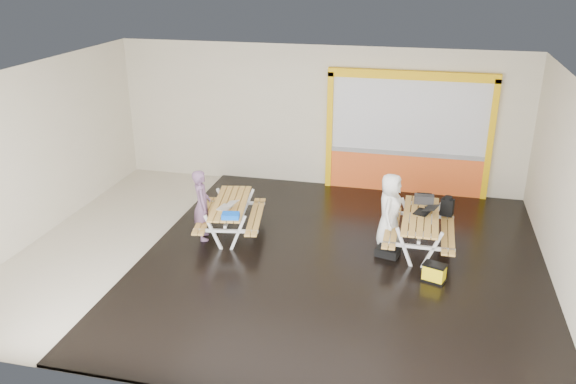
% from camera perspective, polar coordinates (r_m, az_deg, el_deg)
% --- Properties ---
extents(room, '(10.02, 8.02, 3.52)m').
position_cam_1_polar(room, '(10.72, -1.11, 1.98)').
color(room, beige).
rests_on(room, ground).
extents(deck, '(7.50, 7.98, 0.05)m').
position_cam_1_polar(deck, '(11.21, 5.20, -6.86)').
color(deck, black).
rests_on(deck, room).
extents(kiosk, '(3.88, 0.16, 3.00)m').
position_cam_1_polar(kiosk, '(14.25, 11.55, 5.31)').
color(kiosk, orange).
rests_on(kiosk, room).
extents(picnic_table_left, '(1.57, 2.05, 0.75)m').
position_cam_1_polar(picnic_table_left, '(12.08, -5.60, -1.77)').
color(picnic_table_left, gold).
rests_on(picnic_table_left, deck).
extents(picnic_table_right, '(1.33, 1.94, 0.77)m').
position_cam_1_polar(picnic_table_right, '(11.66, 12.73, -3.02)').
color(picnic_table_right, gold).
rests_on(picnic_table_right, deck).
extents(person_left, '(0.54, 0.63, 1.47)m').
position_cam_1_polar(person_left, '(11.87, -8.36, -1.24)').
color(person_left, '#6B4B6B').
rests_on(person_left, deck).
extents(person_right, '(0.56, 0.78, 1.49)m').
position_cam_1_polar(person_right, '(11.61, 9.87, -1.73)').
color(person_right, white).
rests_on(person_right, deck).
extents(laptop_left, '(0.42, 0.39, 0.16)m').
position_cam_1_polar(laptop_left, '(11.71, -5.93, -1.36)').
color(laptop_left, silver).
rests_on(laptop_left, picnic_table_left).
extents(laptop_right, '(0.51, 0.48, 0.17)m').
position_cam_1_polar(laptop_right, '(11.67, 13.21, -1.77)').
color(laptop_right, black).
rests_on(laptop_right, picnic_table_right).
extents(blue_pouch, '(0.37, 0.29, 0.10)m').
position_cam_1_polar(blue_pouch, '(11.28, -5.61, -2.31)').
color(blue_pouch, blue).
rests_on(blue_pouch, picnic_table_left).
extents(toolbox, '(0.39, 0.21, 0.22)m').
position_cam_1_polar(toolbox, '(12.13, 13.09, -0.67)').
color(toolbox, black).
rests_on(toolbox, picnic_table_right).
extents(backpack, '(0.28, 0.22, 0.42)m').
position_cam_1_polar(backpack, '(12.29, 15.23, -1.33)').
color(backpack, black).
rests_on(backpack, picnic_table_right).
extents(dark_case, '(0.49, 0.41, 0.16)m').
position_cam_1_polar(dark_case, '(11.49, 9.67, -5.75)').
color(dark_case, black).
rests_on(dark_case, deck).
extents(fluke_bag, '(0.45, 0.37, 0.34)m').
position_cam_1_polar(fluke_bag, '(10.76, 14.02, -7.64)').
color(fluke_bag, black).
rests_on(fluke_bag, deck).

